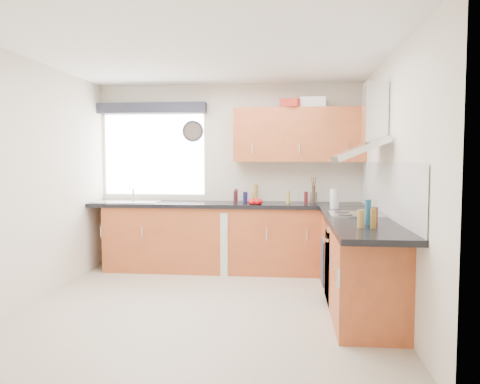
# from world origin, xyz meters

# --- Properties ---
(ground_plane) EXTENTS (3.60, 3.60, 0.00)m
(ground_plane) POSITION_xyz_m (0.00, 0.00, 0.00)
(ground_plane) COLOR beige
(ceiling) EXTENTS (3.60, 3.60, 0.02)m
(ceiling) POSITION_xyz_m (0.00, 0.00, 2.50)
(ceiling) COLOR white
(ceiling) RESTS_ON wall_back
(wall_back) EXTENTS (3.60, 0.02, 2.50)m
(wall_back) POSITION_xyz_m (0.00, 1.80, 1.25)
(wall_back) COLOR silver
(wall_back) RESTS_ON ground_plane
(wall_front) EXTENTS (3.60, 0.02, 2.50)m
(wall_front) POSITION_xyz_m (0.00, -1.80, 1.25)
(wall_front) COLOR silver
(wall_front) RESTS_ON ground_plane
(wall_left) EXTENTS (0.02, 3.60, 2.50)m
(wall_left) POSITION_xyz_m (-1.80, 0.00, 1.25)
(wall_left) COLOR silver
(wall_left) RESTS_ON ground_plane
(wall_right) EXTENTS (0.02, 3.60, 2.50)m
(wall_right) POSITION_xyz_m (1.80, 0.00, 1.25)
(wall_right) COLOR silver
(wall_right) RESTS_ON ground_plane
(window) EXTENTS (1.40, 0.02, 1.10)m
(window) POSITION_xyz_m (-1.05, 1.79, 1.55)
(window) COLOR silver
(window) RESTS_ON wall_back
(window_blind) EXTENTS (1.50, 0.18, 0.14)m
(window_blind) POSITION_xyz_m (-1.05, 1.70, 2.18)
(window_blind) COLOR #262834
(window_blind) RESTS_ON wall_back
(splashback) EXTENTS (0.01, 3.00, 0.54)m
(splashback) POSITION_xyz_m (1.79, 0.30, 1.18)
(splashback) COLOR white
(splashback) RESTS_ON wall_right
(base_cab_back) EXTENTS (3.00, 0.58, 0.86)m
(base_cab_back) POSITION_xyz_m (-0.10, 1.51, 0.43)
(base_cab_back) COLOR #9D4622
(base_cab_back) RESTS_ON ground_plane
(base_cab_corner) EXTENTS (0.60, 0.60, 0.86)m
(base_cab_corner) POSITION_xyz_m (1.50, 1.50, 0.43)
(base_cab_corner) COLOR #9D4622
(base_cab_corner) RESTS_ON ground_plane
(base_cab_right) EXTENTS (0.58, 2.10, 0.86)m
(base_cab_right) POSITION_xyz_m (1.51, 0.15, 0.43)
(base_cab_right) COLOR #9D4622
(base_cab_right) RESTS_ON ground_plane
(worktop_back) EXTENTS (3.60, 0.62, 0.05)m
(worktop_back) POSITION_xyz_m (0.00, 1.50, 0.89)
(worktop_back) COLOR black
(worktop_back) RESTS_ON base_cab_back
(worktop_right) EXTENTS (0.62, 2.42, 0.05)m
(worktop_right) POSITION_xyz_m (1.50, 0.00, 0.89)
(worktop_right) COLOR black
(worktop_right) RESTS_ON base_cab_right
(sink) EXTENTS (0.84, 0.46, 0.10)m
(sink) POSITION_xyz_m (-1.33, 1.50, 0.95)
(sink) COLOR silver
(sink) RESTS_ON worktop_back
(oven) EXTENTS (0.56, 0.58, 0.85)m
(oven) POSITION_xyz_m (1.50, 0.30, 0.42)
(oven) COLOR black
(oven) RESTS_ON ground_plane
(hob_plate) EXTENTS (0.52, 0.52, 0.01)m
(hob_plate) POSITION_xyz_m (1.50, 0.30, 0.92)
(hob_plate) COLOR silver
(hob_plate) RESTS_ON worktop_right
(extractor_hood) EXTENTS (0.52, 0.78, 0.66)m
(extractor_hood) POSITION_xyz_m (1.60, 0.30, 1.77)
(extractor_hood) COLOR silver
(extractor_hood) RESTS_ON wall_right
(upper_cabinets) EXTENTS (1.70, 0.35, 0.70)m
(upper_cabinets) POSITION_xyz_m (0.95, 1.62, 1.80)
(upper_cabinets) COLOR #9D4622
(upper_cabinets) RESTS_ON wall_back
(washing_machine) EXTENTS (0.66, 0.65, 0.81)m
(washing_machine) POSITION_xyz_m (-0.15, 1.52, 0.40)
(washing_machine) COLOR silver
(washing_machine) RESTS_ON ground_plane
(wall_clock) EXTENTS (0.29, 0.04, 0.29)m
(wall_clock) POSITION_xyz_m (-0.50, 1.78, 1.87)
(wall_clock) COLOR #262834
(wall_clock) RESTS_ON wall_back
(casserole) EXTENTS (0.35, 0.26, 0.14)m
(casserole) POSITION_xyz_m (1.13, 1.65, 2.22)
(casserole) COLOR silver
(casserole) RESTS_ON upper_cabinets
(storage_box) EXTENTS (0.27, 0.25, 0.11)m
(storage_box) POSITION_xyz_m (0.83, 1.52, 2.20)
(storage_box) COLOR maroon
(storage_box) RESTS_ON upper_cabinets
(utensil_pot) EXTENTS (0.12, 0.12, 0.14)m
(utensil_pot) POSITION_xyz_m (1.14, 1.61, 0.98)
(utensil_pot) COLOR #796459
(utensil_pot) RESTS_ON worktop_back
(kitchen_roll) EXTENTS (0.11, 0.11, 0.22)m
(kitchen_roll) POSITION_xyz_m (1.35, 0.93, 1.02)
(kitchen_roll) COLOR silver
(kitchen_roll) RESTS_ON worktop_right
(tomato_cluster) EXTENTS (0.20, 0.20, 0.07)m
(tomato_cluster) POSITION_xyz_m (0.40, 1.30, 0.95)
(tomato_cluster) COLOR red
(tomato_cluster) RESTS_ON worktop_back
(jar_0) EXTENTS (0.04, 0.04, 0.17)m
(jar_0) POSITION_xyz_m (0.11, 1.67, 1.00)
(jar_0) COLOR maroon
(jar_0) RESTS_ON worktop_back
(jar_1) EXTENTS (0.05, 0.05, 0.16)m
(jar_1) POSITION_xyz_m (0.81, 1.51, 0.99)
(jar_1) COLOR #A89839
(jar_1) RESTS_ON worktop_back
(jar_2) EXTENTS (0.07, 0.07, 0.24)m
(jar_2) POSITION_xyz_m (0.37, 1.64, 1.03)
(jar_2) COLOR olive
(jar_2) RESTS_ON worktop_back
(jar_3) EXTENTS (0.05, 0.05, 0.15)m
(jar_3) POSITION_xyz_m (1.04, 1.54, 0.99)
(jar_3) COLOR #561215
(jar_3) RESTS_ON worktop_back
(jar_4) EXTENTS (0.05, 0.05, 0.16)m
(jar_4) POSITION_xyz_m (0.12, 1.51, 0.99)
(jar_4) COLOR #341216
(jar_4) RESTS_ON worktop_back
(jar_5) EXTENTS (0.06, 0.06, 0.14)m
(jar_5) POSITION_xyz_m (0.24, 1.63, 0.98)
(jar_5) COLOR #131443
(jar_5) RESTS_ON worktop_back
(jar_6) EXTENTS (0.04, 0.04, 0.23)m
(jar_6) POSITION_xyz_m (1.13, 1.51, 1.02)
(jar_6) COLOR #413124
(jar_6) RESTS_ON worktop_back
(bottle_0) EXTENTS (0.05, 0.05, 0.16)m
(bottle_0) POSITION_xyz_m (1.57, -0.43, 0.99)
(bottle_0) COLOR maroon
(bottle_0) RESTS_ON worktop_right
(bottle_1) EXTENTS (0.05, 0.05, 0.22)m
(bottle_1) POSITION_xyz_m (1.51, -0.42, 1.02)
(bottle_1) COLOR navy
(bottle_1) RESTS_ON worktop_right
(bottle_2) EXTENTS (0.05, 0.05, 0.16)m
(bottle_2) POSITION_xyz_m (1.51, -0.65, 0.99)
(bottle_2) COLOR brown
(bottle_2) RESTS_ON worktop_right
(bottle_3) EXTENTS (0.06, 0.06, 0.15)m
(bottle_3) POSITION_xyz_m (1.42, -0.61, 0.99)
(bottle_3) COLOR olive
(bottle_3) RESTS_ON worktop_right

